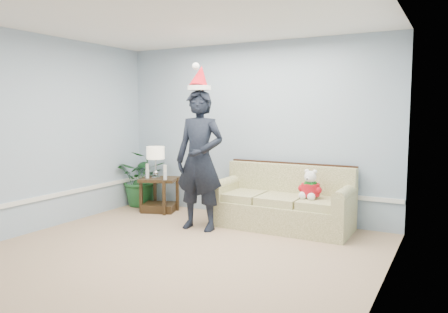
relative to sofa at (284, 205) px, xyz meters
name	(u,v)px	position (x,y,z in m)	size (l,w,h in m)	color
room_shell	(153,140)	(-0.68, -2.09, 1.03)	(4.54, 5.04, 2.74)	tan
wainscot_trim	(139,195)	(-1.86, -0.92, 0.13)	(4.49, 4.99, 0.06)	white
sofa	(284,205)	(0.00, 0.00, 0.00)	(1.92, 0.82, 0.90)	olive
side_table	(159,198)	(-2.15, -0.05, -0.10)	(0.71, 0.65, 0.56)	#3A2715
table_lamp	(156,154)	(-2.18, -0.10, 0.64)	(0.29, 0.29, 0.52)	silver
candle_pair	(156,172)	(-2.13, -0.16, 0.35)	(0.42, 0.06, 0.24)	silver
houseplant	(143,178)	(-2.67, 0.18, 0.17)	(0.88, 0.76, 0.97)	#1E5728
man	(200,160)	(-1.00, -0.65, 0.65)	(0.71, 0.47, 1.95)	black
santa_hat	(200,78)	(-1.00, -0.63, 1.78)	(0.33, 0.37, 0.37)	white
teddy_bear	(310,188)	(0.41, -0.09, 0.30)	(0.28, 0.30, 0.41)	white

